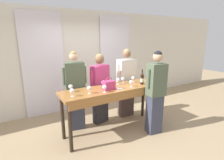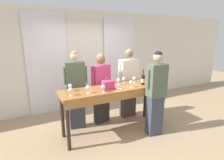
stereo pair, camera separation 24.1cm
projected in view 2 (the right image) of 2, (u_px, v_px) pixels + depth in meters
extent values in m
plane|color=tan|center=(113.00, 130.00, 3.98)|extent=(18.00, 18.00, 0.00)
cube|color=silver|center=(86.00, 60.00, 5.16)|extent=(12.00, 0.06, 2.80)
cube|color=white|center=(48.00, 65.00, 4.63)|extent=(1.05, 0.03, 2.69)
cube|color=white|center=(119.00, 60.00, 5.59)|extent=(1.05, 0.03, 2.69)
cube|color=#9E6633|center=(113.00, 89.00, 3.74)|extent=(2.27, 0.65, 0.06)
cube|color=#9E6633|center=(120.00, 97.00, 3.49)|extent=(2.18, 0.03, 0.12)
cylinder|color=#2D2319|center=(68.00, 127.00, 3.18)|extent=(0.07, 0.07, 0.95)
cylinder|color=#2D2319|center=(158.00, 106.00, 4.11)|extent=(0.07, 0.07, 0.95)
cylinder|color=#2D2319|center=(62.00, 116.00, 3.61)|extent=(0.07, 0.07, 0.95)
cylinder|color=#2D2319|center=(145.00, 100.00, 4.54)|extent=(0.07, 0.07, 0.95)
cylinder|color=black|center=(143.00, 80.00, 3.92)|extent=(0.08, 0.08, 0.21)
cone|color=black|center=(143.00, 74.00, 3.89)|extent=(0.08, 0.08, 0.04)
cylinder|color=black|center=(143.00, 72.00, 3.87)|extent=(0.03, 0.03, 0.08)
cylinder|color=beige|center=(143.00, 81.00, 3.92)|extent=(0.08, 0.08, 0.09)
cube|color=#C63870|center=(108.00, 85.00, 3.57)|extent=(0.23, 0.15, 0.18)
torus|color=#C63870|center=(108.00, 81.00, 3.54)|extent=(0.15, 0.01, 0.15)
cylinder|color=white|center=(103.00, 87.00, 3.76)|extent=(0.06, 0.06, 0.00)
cylinder|color=white|center=(103.00, 85.00, 3.75)|extent=(0.01, 0.01, 0.07)
sphere|color=white|center=(103.00, 82.00, 3.74)|extent=(0.08, 0.08, 0.08)
cylinder|color=white|center=(148.00, 86.00, 3.83)|extent=(0.06, 0.06, 0.00)
cylinder|color=white|center=(148.00, 84.00, 3.82)|extent=(0.01, 0.01, 0.07)
sphere|color=white|center=(148.00, 81.00, 3.80)|extent=(0.08, 0.08, 0.08)
cylinder|color=white|center=(124.00, 83.00, 4.04)|extent=(0.06, 0.06, 0.00)
cylinder|color=white|center=(124.00, 82.00, 4.03)|extent=(0.01, 0.01, 0.07)
sphere|color=white|center=(124.00, 79.00, 4.02)|extent=(0.08, 0.08, 0.08)
cylinder|color=white|center=(88.00, 93.00, 3.36)|extent=(0.06, 0.06, 0.00)
cylinder|color=white|center=(88.00, 91.00, 3.35)|extent=(0.01, 0.01, 0.07)
sphere|color=white|center=(88.00, 88.00, 3.34)|extent=(0.08, 0.08, 0.08)
cylinder|color=white|center=(131.00, 87.00, 3.74)|extent=(0.06, 0.06, 0.00)
cylinder|color=white|center=(131.00, 86.00, 3.73)|extent=(0.01, 0.01, 0.07)
sphere|color=white|center=(131.00, 82.00, 3.72)|extent=(0.08, 0.08, 0.08)
cylinder|color=white|center=(119.00, 84.00, 3.96)|extent=(0.06, 0.06, 0.00)
cylinder|color=white|center=(119.00, 83.00, 3.95)|extent=(0.01, 0.01, 0.07)
sphere|color=white|center=(119.00, 80.00, 3.93)|extent=(0.08, 0.08, 0.08)
cylinder|color=white|center=(103.00, 92.00, 3.41)|extent=(0.06, 0.06, 0.00)
cylinder|color=white|center=(103.00, 90.00, 3.40)|extent=(0.01, 0.01, 0.07)
sphere|color=white|center=(103.00, 87.00, 3.39)|extent=(0.08, 0.08, 0.08)
sphere|color=maroon|center=(103.00, 87.00, 3.39)|extent=(0.05, 0.05, 0.05)
cylinder|color=white|center=(134.00, 83.00, 4.10)|extent=(0.06, 0.06, 0.00)
cylinder|color=white|center=(134.00, 81.00, 4.09)|extent=(0.01, 0.01, 0.07)
sphere|color=white|center=(134.00, 78.00, 4.07)|extent=(0.08, 0.08, 0.08)
sphere|color=maroon|center=(134.00, 79.00, 4.07)|extent=(0.05, 0.05, 0.05)
cylinder|color=white|center=(71.00, 95.00, 3.22)|extent=(0.06, 0.06, 0.00)
cylinder|color=white|center=(71.00, 94.00, 3.21)|extent=(0.01, 0.01, 0.07)
sphere|color=white|center=(70.00, 90.00, 3.19)|extent=(0.08, 0.08, 0.08)
cylinder|color=white|center=(70.00, 91.00, 3.49)|extent=(0.06, 0.06, 0.00)
cylinder|color=white|center=(70.00, 89.00, 3.48)|extent=(0.01, 0.01, 0.07)
sphere|color=white|center=(70.00, 86.00, 3.46)|extent=(0.08, 0.08, 0.08)
sphere|color=maroon|center=(70.00, 86.00, 3.46)|extent=(0.05, 0.05, 0.05)
cube|color=white|center=(119.00, 89.00, 3.64)|extent=(0.15, 0.15, 0.00)
cylinder|color=maroon|center=(108.00, 86.00, 3.84)|extent=(0.01, 0.14, 0.01)
cube|color=#383D51|center=(77.00, 110.00, 4.03)|extent=(0.38, 0.26, 0.86)
cube|color=#4C5B47|center=(75.00, 77.00, 3.84)|extent=(0.44, 0.30, 0.68)
sphere|color=#DBAD89|center=(74.00, 56.00, 3.73)|extent=(0.18, 0.18, 0.18)
sphere|color=#93754C|center=(74.00, 55.00, 3.72)|extent=(0.16, 0.16, 0.16)
cylinder|color=#4C5B47|center=(86.00, 74.00, 3.89)|extent=(0.08, 0.08, 0.38)
cylinder|color=#4C5B47|center=(65.00, 76.00, 3.76)|extent=(0.08, 0.08, 0.38)
cube|color=#28282D|center=(101.00, 106.00, 4.31)|extent=(0.40, 0.26, 0.80)
cube|color=#C63D7A|center=(101.00, 78.00, 4.13)|extent=(0.47, 0.31, 0.63)
sphere|color=brown|center=(101.00, 59.00, 4.02)|extent=(0.21, 0.21, 0.21)
sphere|color=#93754C|center=(101.00, 58.00, 4.01)|extent=(0.19, 0.19, 0.19)
cylinder|color=#C63D7A|center=(109.00, 75.00, 4.27)|extent=(0.08, 0.08, 0.35)
cylinder|color=#C63D7A|center=(93.00, 78.00, 3.98)|extent=(0.08, 0.08, 0.35)
cube|color=#473833|center=(128.00, 100.00, 4.64)|extent=(0.39, 0.22, 0.85)
cube|color=silver|center=(128.00, 73.00, 4.45)|extent=(0.46, 0.26, 0.67)
sphere|color=brown|center=(129.00, 54.00, 4.34)|extent=(0.20, 0.20, 0.20)
sphere|color=#93754C|center=(129.00, 53.00, 4.33)|extent=(0.18, 0.18, 0.18)
cylinder|color=silver|center=(137.00, 70.00, 4.54)|extent=(0.07, 0.07, 0.37)
cylinder|color=silver|center=(120.00, 71.00, 4.34)|extent=(0.07, 0.07, 0.37)
cube|color=#383D51|center=(154.00, 115.00, 3.76)|extent=(0.33, 0.26, 0.86)
cube|color=#4C5B47|center=(157.00, 81.00, 3.57)|extent=(0.39, 0.31, 0.68)
sphere|color=tan|center=(158.00, 57.00, 3.45)|extent=(0.20, 0.20, 0.20)
sphere|color=black|center=(158.00, 55.00, 3.44)|extent=(0.18, 0.18, 0.18)
cylinder|color=#4C5B47|center=(148.00, 79.00, 3.49)|extent=(0.08, 0.08, 0.37)
cylinder|color=#4C5B47|center=(165.00, 77.00, 3.62)|extent=(0.08, 0.08, 0.37)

